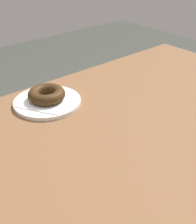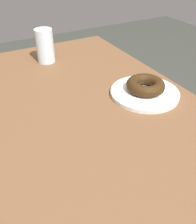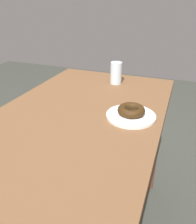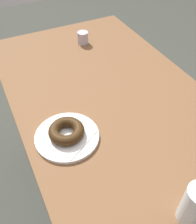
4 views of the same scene
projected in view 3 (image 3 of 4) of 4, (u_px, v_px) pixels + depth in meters
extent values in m
cube|color=brown|center=(73.00, 123.00, 0.92)|extent=(1.24, 0.69, 0.04)
cylinder|color=brown|center=(73.00, 127.00, 1.63)|extent=(0.05, 0.05, 0.73)
cylinder|color=brown|center=(154.00, 144.00, 1.44)|extent=(0.05, 0.05, 0.73)
cylinder|color=white|center=(131.00, 116.00, 0.92)|extent=(0.20, 0.20, 0.01)
cube|color=white|center=(131.00, 114.00, 0.91)|extent=(0.19, 0.19, 0.00)
torus|color=#34210D|center=(131.00, 110.00, 0.91)|extent=(0.11, 0.11, 0.03)
cylinder|color=silver|center=(116.00, 73.00, 1.25)|extent=(0.06, 0.06, 0.12)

